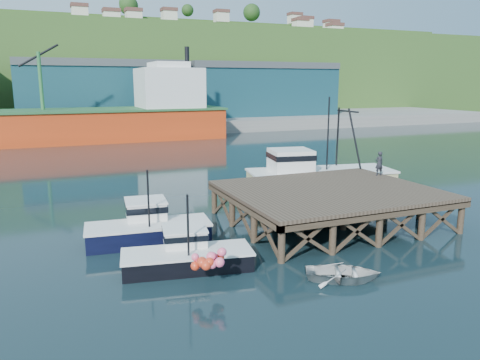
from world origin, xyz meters
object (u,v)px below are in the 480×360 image
dinghy (343,273)px  dockworker (379,164)px  boat_black (187,253)px  boat_navy (148,226)px  trawler (318,175)px

dinghy → dockworker: 13.88m
boat_black → dockworker: dockworker is taller
boat_navy → boat_black: 4.43m
trawler → boat_navy: bearing=-147.9°
boat_black → dinghy: boat_black is taller
boat_black → dinghy: (5.78, -4.07, -0.34)m
boat_navy → trawler: bearing=28.0°
boat_navy → dockworker: bearing=10.7°
trawler → dinghy: bearing=-107.8°
boat_navy → trawler: size_ratio=0.58×
boat_navy → trawler: trawler is taller
boat_navy → trawler: (14.20, 5.65, 0.70)m
dinghy → dockworker: bearing=-17.0°
boat_navy → dinghy: boat_navy is taller
dinghy → dockworker: dockworker is taller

